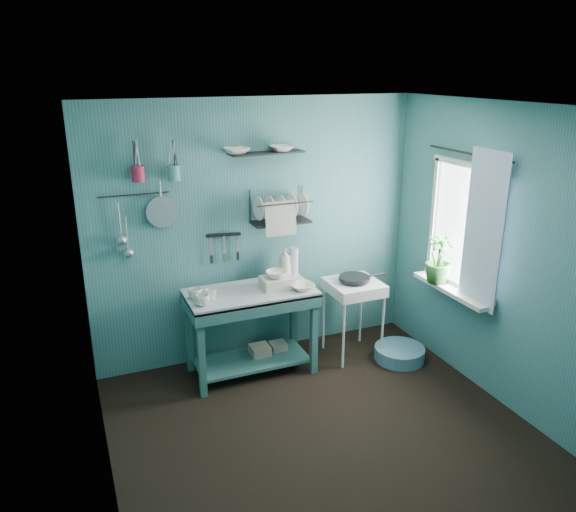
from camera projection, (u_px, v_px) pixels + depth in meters
name	position (u px, v px, depth m)	size (l,w,h in m)	color
floor	(323.00, 431.00, 4.45)	(3.20, 3.20, 0.00)	black
ceiling	(331.00, 107.00, 3.65)	(3.20, 3.20, 0.00)	silver
wall_back	(257.00, 232.00, 5.37)	(3.20, 3.20, 0.00)	#366D6F
wall_front	(462.00, 390.00, 2.74)	(3.20, 3.20, 0.00)	#366D6F
wall_left	(94.00, 322.00, 3.47)	(3.00, 3.00, 0.00)	#366D6F
wall_right	(500.00, 258.00, 4.63)	(3.00, 3.00, 0.00)	#366D6F
work_counter	(251.00, 332.00, 5.21)	(1.16, 0.58, 0.82)	#2D5E5B
mug_left	(202.00, 300.00, 4.74)	(0.12, 0.12, 0.10)	white
mug_mid	(211.00, 295.00, 4.87)	(0.10, 0.10, 0.09)	white
mug_right	(196.00, 294.00, 4.88)	(0.12, 0.12, 0.10)	white
wash_tub	(277.00, 283.00, 5.13)	(0.28, 0.22, 0.10)	beige
tub_bowl	(277.00, 274.00, 5.10)	(0.20, 0.20, 0.06)	white
soap_bottle	(285.00, 263.00, 5.35)	(0.12, 0.12, 0.30)	beige
water_bottle	(294.00, 262.00, 5.41)	(0.09, 0.09, 0.28)	silver
counter_bowl	(302.00, 287.00, 5.10)	(0.22, 0.22, 0.05)	white
hotplate_stand	(353.00, 318.00, 5.54)	(0.49, 0.49, 0.78)	silver
frying_pan	(354.00, 278.00, 5.40)	(0.30, 0.30, 0.04)	black
knife_strip	(224.00, 235.00, 5.21)	(0.32, 0.02, 0.03)	black
dish_rack	(281.00, 206.00, 5.24)	(0.55, 0.24, 0.32)	black
upper_shelf	(267.00, 153.00, 5.06)	(0.70, 0.18, 0.01)	black
shelf_bowl_left	(236.00, 147.00, 4.93)	(0.22, 0.22, 0.06)	white
shelf_bowl_right	(281.00, 145.00, 5.09)	(0.21, 0.21, 0.05)	white
utensil_cup_magenta	(138.00, 174.00, 4.70)	(0.11, 0.11, 0.13)	#A71E3A
utensil_cup_teal	(174.00, 173.00, 4.81)	(0.11, 0.11, 0.13)	teal
colander	(162.00, 212.00, 4.90)	(0.28, 0.28, 0.03)	#A9ACB1
ladle_outer	(120.00, 220.00, 4.79)	(0.01, 0.01, 0.30)	#A9ACB1
ladle_inner	(127.00, 234.00, 4.85)	(0.01, 0.01, 0.30)	#A9ACB1
hook_rail	(134.00, 195.00, 4.79)	(0.01, 0.01, 0.60)	black
window_glass	(465.00, 227.00, 4.97)	(1.10, 1.10, 0.00)	white
windowsill	(451.00, 290.00, 5.13)	(0.16, 0.95, 0.04)	silver
curtain	(483.00, 231.00, 4.67)	(1.35, 1.35, 0.00)	white
curtain_rod	(468.00, 153.00, 4.75)	(0.02, 0.02, 1.05)	black
potted_plant	(439.00, 259.00, 5.19)	(0.25, 0.25, 0.45)	#296026
storage_tin_large	(260.00, 356.00, 5.38)	(0.18, 0.18, 0.22)	gray
storage_tin_small	(278.00, 352.00, 5.48)	(0.15, 0.15, 0.20)	gray
floor_basin	(400.00, 353.00, 5.53)	(0.49, 0.49, 0.13)	teal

